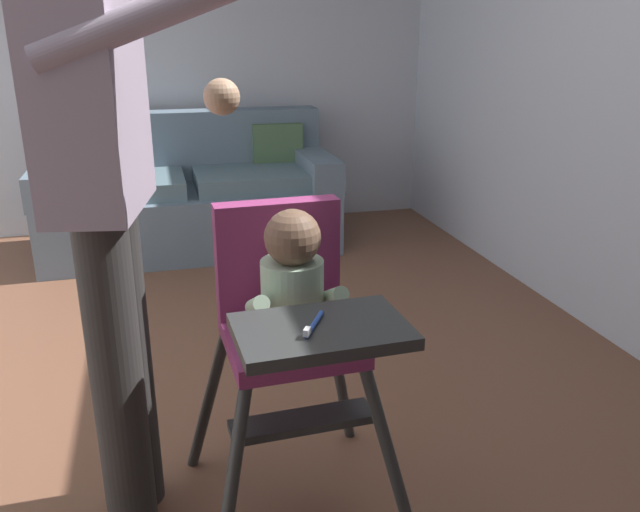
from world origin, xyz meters
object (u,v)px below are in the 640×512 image
high_chair (291,309)px  toy_ball (319,308)px  couch (191,197)px  adult_standing (105,195)px

high_chair → toy_ball: size_ratio=4.57×
couch → high_chair: size_ratio=1.98×
couch → adult_standing: adult_standing is taller
high_chair → toy_ball: (0.38, 1.17, -0.55)m
high_chair → toy_ball: bearing=159.8°
toy_ball → high_chair: bearing=-108.1°
adult_standing → toy_ball: 1.63m
couch → high_chair: high_chair is taller
couch → toy_ball: bearing=18.6°
high_chair → adult_standing: size_ratio=0.55×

